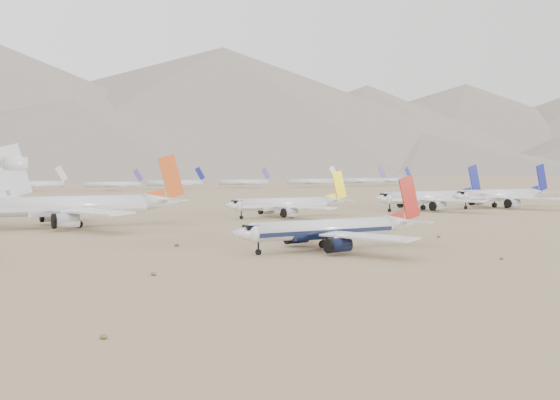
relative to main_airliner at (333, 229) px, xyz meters
name	(u,v)px	position (x,y,z in m)	size (l,w,h in m)	color
ground	(350,245)	(6.56, 3.63, -3.77)	(7000.00, 7000.00, 0.00)	olive
main_airliner	(333,229)	(0.00, 0.00, 0.00)	(38.90, 38.00, 13.73)	silver
row2_navy_widebody	(430,197)	(88.44, 71.01, 0.78)	(45.82, 44.81, 16.30)	silver
row2_gold_tail	(288,204)	(29.68, 69.03, 0.21)	(40.02, 39.14, 14.25)	silver
row2_orange_tail	(78,206)	(-32.51, 67.91, 1.52)	(52.86, 51.71, 18.86)	silver
row2_blue_far	(502,195)	(122.05, 68.88, 0.87)	(46.97, 45.92, 16.69)	silver
distant_storage_row	(107,184)	(33.65, 316.73, 0.66)	(572.21, 61.06, 16.14)	silver
foothills	(254,143)	(533.24, 1103.63, 63.38)	(4637.50, 1395.00, 155.00)	slate
desert_scrub	(272,276)	(-23.80, -20.86, -3.49)	(206.06, 121.67, 0.63)	brown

